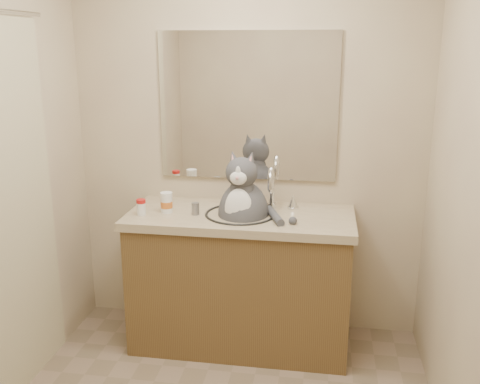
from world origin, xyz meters
name	(u,v)px	position (x,y,z in m)	size (l,w,h in m)	color
room	(203,203)	(0.00, 0.00, 1.20)	(2.22, 2.52, 2.42)	gray
vanity	(241,277)	(0.00, 0.96, 0.44)	(1.34, 0.59, 1.12)	brown
mirror	(248,107)	(0.00, 1.24, 1.45)	(1.10, 0.02, 0.90)	white
cat	(243,210)	(0.02, 0.94, 0.88)	(0.42, 0.37, 0.60)	#46464B
pill_bottle_redcap	(141,207)	(-0.57, 0.85, 0.90)	(0.07, 0.07, 0.09)	white
pill_bottle_orange	(167,203)	(-0.44, 0.92, 0.91)	(0.07, 0.07, 0.12)	white
grey_canister	(195,209)	(-0.26, 0.90, 0.89)	(0.06, 0.06, 0.07)	slate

